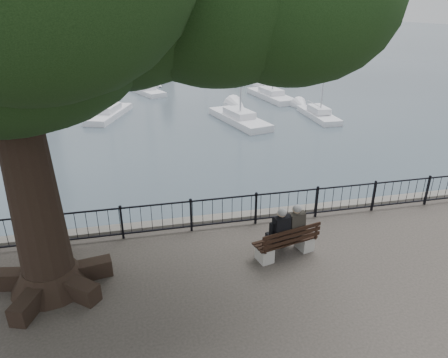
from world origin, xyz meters
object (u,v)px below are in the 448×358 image
object	(u,v)px
bench	(286,245)
person_right	(292,229)
person_left	(278,233)
lion_monument	(164,46)

from	to	relation	value
bench	person_right	size ratio (longest dim) A/B	1.24
person_left	lion_monument	xyz separation A→B (m)	(0.94, 49.22, 0.51)
lion_monument	bench	bearing A→B (deg)	-90.81
person_left	person_right	distance (m)	0.47
person_left	person_right	size ratio (longest dim) A/B	1.00
person_left	lion_monument	world-z (taller)	lion_monument
person_left	person_right	bearing A→B (deg)	13.42
bench	lion_monument	size ratio (longest dim) A/B	0.21
bench	lion_monument	bearing A→B (deg)	89.19
person_right	lion_monument	world-z (taller)	lion_monument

